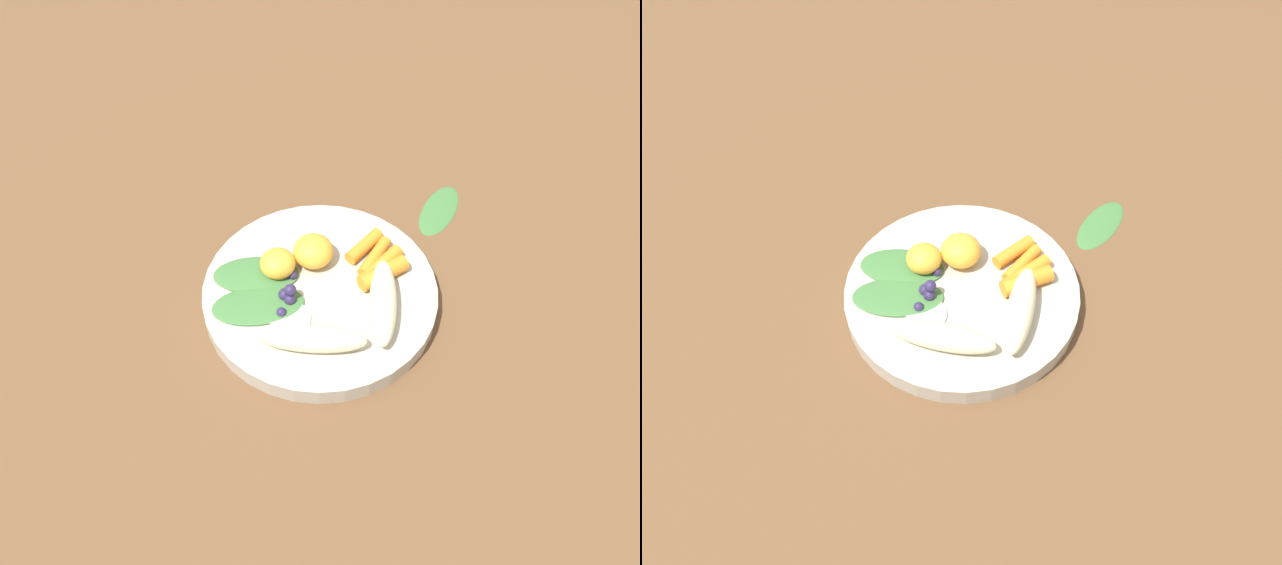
# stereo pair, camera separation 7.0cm
# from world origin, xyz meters

# --- Properties ---
(ground_plane) EXTENTS (2.40, 2.40, 0.00)m
(ground_plane) POSITION_xyz_m (0.00, 0.00, 0.00)
(ground_plane) COLOR brown
(bowl) EXTENTS (0.27, 0.27, 0.02)m
(bowl) POSITION_xyz_m (0.00, 0.00, 0.01)
(bowl) COLOR #B2AD9E
(bowl) RESTS_ON ground_plane
(banana_peeled_left) EXTENTS (0.06, 0.12, 0.03)m
(banana_peeled_left) POSITION_xyz_m (-0.06, 0.04, 0.04)
(banana_peeled_left) COLOR beige
(banana_peeled_left) RESTS_ON bowl
(banana_peeled_right) EXTENTS (0.12, 0.06, 0.03)m
(banana_peeled_right) POSITION_xyz_m (0.02, 0.08, 0.04)
(banana_peeled_right) COLOR beige
(banana_peeled_right) RESTS_ON bowl
(orange_segment_near) EXTENTS (0.04, 0.04, 0.03)m
(orange_segment_near) POSITION_xyz_m (0.04, -0.03, 0.04)
(orange_segment_near) COLOR #F4A833
(orange_segment_near) RESTS_ON bowl
(orange_segment_far) EXTENTS (0.05, 0.05, 0.03)m
(orange_segment_far) POSITION_xyz_m (-0.00, -0.04, 0.04)
(orange_segment_far) COLOR #F4A833
(orange_segment_far) RESTS_ON bowl
(carrot_front) EXTENTS (0.06, 0.04, 0.02)m
(carrot_front) POSITION_xyz_m (-0.07, -0.00, 0.03)
(carrot_front) COLOR orange
(carrot_front) RESTS_ON bowl
(carrot_mid_left) EXTENTS (0.06, 0.05, 0.02)m
(carrot_mid_left) POSITION_xyz_m (-0.07, -0.01, 0.03)
(carrot_mid_left) COLOR orange
(carrot_mid_left) RESTS_ON bowl
(carrot_mid_right) EXTENTS (0.05, 0.05, 0.01)m
(carrot_mid_right) POSITION_xyz_m (-0.07, -0.03, 0.03)
(carrot_mid_right) COLOR orange
(carrot_mid_right) RESTS_ON bowl
(carrot_rear) EXTENTS (0.05, 0.05, 0.02)m
(carrot_rear) POSITION_xyz_m (-0.06, -0.05, 0.03)
(carrot_rear) COLOR orange
(carrot_rear) RESTS_ON bowl
(blueberry_pile) EXTENTS (0.03, 0.06, 0.02)m
(blueberry_pile) POSITION_xyz_m (0.04, 0.01, 0.03)
(blueberry_pile) COLOR #2D234C
(blueberry_pile) RESTS_ON bowl
(coconut_shred_patch) EXTENTS (0.04, 0.04, 0.00)m
(coconut_shred_patch) POSITION_xyz_m (0.04, 0.04, 0.03)
(coconut_shred_patch) COLOR white
(coconut_shred_patch) RESTS_ON bowl
(kale_leaf_left) EXTENTS (0.11, 0.07, 0.00)m
(kale_leaf_left) POSITION_xyz_m (0.07, -0.03, 0.03)
(kale_leaf_left) COLOR #3D7038
(kale_leaf_left) RESTS_ON bowl
(kale_leaf_right) EXTENTS (0.10, 0.06, 0.00)m
(kale_leaf_right) POSITION_xyz_m (0.07, 0.01, 0.03)
(kale_leaf_right) COLOR #3D7038
(kale_leaf_right) RESTS_ON bowl
(kale_leaf_stray) EXTENTS (0.09, 0.10, 0.01)m
(kale_leaf_stray) POSITION_xyz_m (-0.18, -0.12, 0.00)
(kale_leaf_stray) COLOR #3D7038
(kale_leaf_stray) RESTS_ON ground_plane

